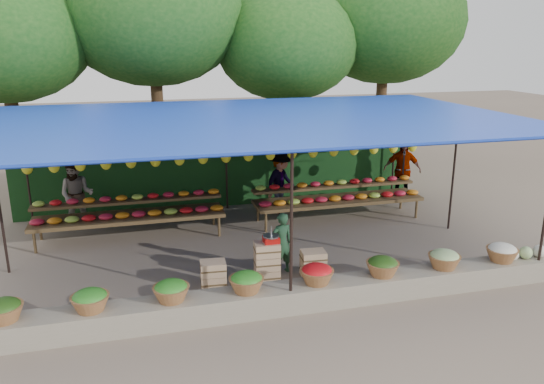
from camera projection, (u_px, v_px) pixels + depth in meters
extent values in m
plane|color=#6A5B4E|center=(251.00, 248.00, 11.42)|extent=(60.00, 60.00, 0.00)
cube|color=slate|center=(288.00, 297.00, 8.81)|extent=(10.60, 0.55, 0.40)
cylinder|color=black|center=(291.00, 233.00, 8.34)|extent=(0.05, 0.05, 2.80)
cylinder|color=black|center=(454.00, 171.00, 12.21)|extent=(0.05, 0.05, 2.80)
cylinder|color=black|center=(26.00, 168.00, 12.53)|extent=(0.05, 0.05, 2.80)
cylinder|color=black|center=(226.00, 157.00, 13.72)|extent=(0.05, 0.05, 2.80)
cylinder|color=black|center=(394.00, 147.00, 14.91)|extent=(0.05, 0.05, 2.80)
cube|color=#1839B5|center=(250.00, 118.00, 10.64)|extent=(10.80, 6.60, 0.04)
cube|color=#1839B5|center=(276.00, 146.00, 8.83)|extent=(10.80, 2.19, 0.26)
cube|color=#1839B5|center=(232.00, 114.00, 12.54)|extent=(10.80, 2.19, 0.26)
cylinder|color=#9B9AA0|center=(237.00, 144.00, 12.15)|extent=(9.60, 0.01, 0.01)
ellipsoid|color=yellow|center=(27.00, 167.00, 11.12)|extent=(0.23, 0.17, 0.30)
ellipsoid|color=yellow|center=(54.00, 166.00, 11.25)|extent=(0.23, 0.17, 0.30)
ellipsoid|color=yellow|center=(80.00, 165.00, 11.38)|extent=(0.23, 0.17, 0.30)
ellipsoid|color=yellow|center=(106.00, 163.00, 11.51)|extent=(0.23, 0.17, 0.30)
ellipsoid|color=yellow|center=(131.00, 162.00, 11.64)|extent=(0.23, 0.17, 0.30)
ellipsoid|color=yellow|center=(155.00, 160.00, 11.77)|extent=(0.23, 0.17, 0.30)
ellipsoid|color=yellow|center=(179.00, 159.00, 11.90)|extent=(0.23, 0.17, 0.30)
ellipsoid|color=yellow|center=(203.00, 158.00, 12.04)|extent=(0.23, 0.17, 0.30)
ellipsoid|color=yellow|center=(226.00, 156.00, 12.17)|extent=(0.23, 0.17, 0.30)
ellipsoid|color=yellow|center=(248.00, 155.00, 12.30)|extent=(0.23, 0.17, 0.30)
ellipsoid|color=yellow|center=(270.00, 154.00, 12.43)|extent=(0.23, 0.17, 0.30)
ellipsoid|color=yellow|center=(292.00, 153.00, 12.56)|extent=(0.23, 0.17, 0.30)
ellipsoid|color=yellow|center=(313.00, 152.00, 12.69)|extent=(0.23, 0.17, 0.30)
ellipsoid|color=yellow|center=(334.00, 150.00, 12.82)|extent=(0.23, 0.17, 0.30)
ellipsoid|color=yellow|center=(354.00, 149.00, 12.95)|extent=(0.23, 0.17, 0.30)
ellipsoid|color=yellow|center=(374.00, 148.00, 13.08)|extent=(0.23, 0.17, 0.30)
ellipsoid|color=yellow|center=(393.00, 147.00, 13.21)|extent=(0.23, 0.17, 0.30)
ellipsoid|color=yellow|center=(412.00, 146.00, 13.35)|extent=(0.23, 0.17, 0.30)
ellipsoid|color=#254B14|center=(2.00, 307.00, 7.63)|extent=(0.52, 0.52, 0.23)
ellipsoid|color=#2C7B20|center=(90.00, 297.00, 7.92)|extent=(0.52, 0.52, 0.23)
ellipsoid|color=#2C7B20|center=(171.00, 288.00, 8.22)|extent=(0.52, 0.52, 0.23)
ellipsoid|color=#2C7B20|center=(246.00, 279.00, 8.52)|extent=(0.52, 0.52, 0.23)
ellipsoid|color=red|center=(317.00, 271.00, 8.82)|extent=(0.52, 0.52, 0.23)
ellipsoid|color=#254B14|center=(383.00, 263.00, 9.11)|extent=(0.52, 0.52, 0.23)
ellipsoid|color=#95B772|center=(444.00, 256.00, 9.41)|extent=(0.52, 0.52, 0.23)
ellipsoid|color=beige|center=(502.00, 250.00, 9.71)|extent=(0.52, 0.52, 0.23)
cube|color=#163E16|center=(225.00, 160.00, 13.99)|extent=(10.60, 0.06, 2.50)
cylinder|color=#331B12|center=(14.00, 126.00, 14.89)|extent=(0.36, 0.36, 3.97)
ellipsoid|color=#103D11|center=(2.00, 34.00, 14.20)|extent=(4.77, 4.77, 3.69)
cylinder|color=#331B12|center=(158.00, 110.00, 16.18)|extent=(0.36, 0.36, 4.48)
ellipsoid|color=#103D11|center=(152.00, 14.00, 15.40)|extent=(5.39, 5.39, 4.17)
cylinder|color=#331B12|center=(286.00, 119.00, 17.00)|extent=(0.36, 0.36, 3.71)
ellipsoid|color=#103D11|center=(287.00, 44.00, 16.35)|extent=(4.47, 4.47, 3.45)
cylinder|color=#331B12|center=(381.00, 104.00, 18.14)|extent=(0.36, 0.36, 4.35)
ellipsoid|color=#103D11|center=(386.00, 21.00, 17.39)|extent=(5.24, 5.24, 4.05)
cube|color=#45331B|center=(130.00, 217.00, 11.87)|extent=(4.20, 0.95, 0.08)
cube|color=#45331B|center=(129.00, 201.00, 12.07)|extent=(4.20, 0.35, 0.06)
cylinder|color=#45331B|center=(35.00, 242.00, 11.08)|extent=(0.06, 0.06, 0.50)
cylinder|color=#45331B|center=(219.00, 226.00, 12.05)|extent=(0.06, 0.06, 0.50)
cylinder|color=#45331B|center=(40.00, 229.00, 11.82)|extent=(0.06, 0.06, 0.50)
cylinder|color=#45331B|center=(214.00, 215.00, 12.79)|extent=(0.06, 0.06, 0.50)
ellipsoid|color=#B0192F|center=(37.00, 222.00, 11.23)|extent=(0.31, 0.26, 0.13)
ellipsoid|color=#91B638|center=(39.00, 204.00, 11.57)|extent=(0.26, 0.22, 0.12)
ellipsoid|color=orange|center=(55.00, 221.00, 11.32)|extent=(0.31, 0.26, 0.13)
ellipsoid|color=red|center=(56.00, 203.00, 11.66)|extent=(0.26, 0.22, 0.12)
ellipsoid|color=#91B638|center=(72.00, 219.00, 11.40)|extent=(0.31, 0.26, 0.13)
ellipsoid|color=#B0192F|center=(72.00, 201.00, 11.74)|extent=(0.26, 0.22, 0.12)
ellipsoid|color=red|center=(89.00, 218.00, 11.49)|extent=(0.31, 0.26, 0.13)
ellipsoid|color=orange|center=(89.00, 200.00, 11.83)|extent=(0.26, 0.22, 0.12)
ellipsoid|color=#B0192F|center=(106.00, 217.00, 11.57)|extent=(0.31, 0.26, 0.13)
ellipsoid|color=#B0192F|center=(105.00, 199.00, 11.92)|extent=(0.26, 0.22, 0.12)
ellipsoid|color=orange|center=(122.00, 215.00, 11.66)|extent=(0.31, 0.26, 0.13)
ellipsoid|color=orange|center=(122.00, 198.00, 12.00)|extent=(0.26, 0.22, 0.12)
ellipsoid|color=#B0192F|center=(139.00, 214.00, 11.75)|extent=(0.31, 0.26, 0.13)
ellipsoid|color=#91B638|center=(137.00, 197.00, 12.09)|extent=(0.26, 0.22, 0.12)
ellipsoid|color=orange|center=(155.00, 213.00, 11.83)|extent=(0.31, 0.26, 0.13)
ellipsoid|color=red|center=(153.00, 196.00, 12.18)|extent=(0.26, 0.22, 0.12)
ellipsoid|color=#91B638|center=(171.00, 211.00, 11.92)|extent=(0.31, 0.26, 0.13)
ellipsoid|color=#B0192F|center=(168.00, 195.00, 12.26)|extent=(0.26, 0.22, 0.12)
ellipsoid|color=red|center=(186.00, 210.00, 12.01)|extent=(0.31, 0.26, 0.13)
ellipsoid|color=orange|center=(184.00, 193.00, 12.35)|extent=(0.26, 0.22, 0.12)
ellipsoid|color=#B0192F|center=(202.00, 209.00, 12.09)|extent=(0.31, 0.26, 0.13)
ellipsoid|color=#B0192F|center=(199.00, 192.00, 12.44)|extent=(0.26, 0.22, 0.12)
ellipsoid|color=orange|center=(217.00, 208.00, 12.18)|extent=(0.31, 0.26, 0.13)
ellipsoid|color=orange|center=(213.00, 191.00, 12.52)|extent=(0.26, 0.22, 0.12)
cube|color=#45331B|center=(338.00, 200.00, 13.10)|extent=(4.20, 0.95, 0.08)
cube|color=#45331B|center=(334.00, 186.00, 13.30)|extent=(4.20, 0.35, 0.06)
cylinder|color=#45331B|center=(266.00, 222.00, 12.32)|extent=(0.06, 0.06, 0.50)
cylinder|color=#45331B|center=(416.00, 208.00, 13.28)|extent=(0.06, 0.06, 0.50)
cylinder|color=#45331B|center=(258.00, 211.00, 13.06)|extent=(0.06, 0.06, 0.50)
cylinder|color=#45331B|center=(401.00, 199.00, 14.03)|extent=(0.06, 0.06, 0.50)
ellipsoid|color=#B0192F|center=(265.00, 204.00, 12.47)|extent=(0.31, 0.26, 0.13)
ellipsoid|color=#91B638|center=(261.00, 188.00, 12.81)|extent=(0.26, 0.22, 0.12)
ellipsoid|color=orange|center=(280.00, 203.00, 12.55)|extent=(0.31, 0.26, 0.13)
ellipsoid|color=red|center=(275.00, 187.00, 12.89)|extent=(0.26, 0.22, 0.12)
ellipsoid|color=#91B638|center=(294.00, 202.00, 12.64)|extent=(0.31, 0.26, 0.13)
ellipsoid|color=#B0192F|center=(288.00, 186.00, 12.98)|extent=(0.26, 0.22, 0.12)
ellipsoid|color=red|center=(308.00, 201.00, 12.73)|extent=(0.31, 0.26, 0.13)
ellipsoid|color=orange|center=(302.00, 185.00, 13.07)|extent=(0.26, 0.22, 0.12)
ellipsoid|color=#B0192F|center=(321.00, 199.00, 12.81)|extent=(0.31, 0.26, 0.13)
ellipsoid|color=#B0192F|center=(315.00, 184.00, 13.15)|extent=(0.26, 0.22, 0.12)
ellipsoid|color=orange|center=(335.00, 198.00, 12.90)|extent=(0.31, 0.26, 0.13)
ellipsoid|color=orange|center=(329.00, 183.00, 13.24)|extent=(0.26, 0.22, 0.12)
ellipsoid|color=#B0192F|center=(348.00, 197.00, 12.98)|extent=(0.31, 0.26, 0.13)
ellipsoid|color=#91B638|center=(342.00, 182.00, 13.33)|extent=(0.26, 0.22, 0.12)
ellipsoid|color=orange|center=(361.00, 196.00, 13.07)|extent=(0.31, 0.26, 0.13)
ellipsoid|color=red|center=(354.00, 181.00, 13.41)|extent=(0.26, 0.22, 0.12)
ellipsoid|color=#91B638|center=(374.00, 195.00, 13.16)|extent=(0.31, 0.26, 0.13)
ellipsoid|color=#B0192F|center=(367.00, 180.00, 13.50)|extent=(0.26, 0.22, 0.12)
ellipsoid|color=red|center=(387.00, 194.00, 13.24)|extent=(0.31, 0.26, 0.13)
ellipsoid|color=orange|center=(380.00, 179.00, 13.59)|extent=(0.26, 0.22, 0.12)
ellipsoid|color=#B0192F|center=(400.00, 193.00, 13.33)|extent=(0.31, 0.26, 0.13)
ellipsoid|color=#B0192F|center=(392.00, 178.00, 13.67)|extent=(0.26, 0.22, 0.12)
ellipsoid|color=orange|center=(412.00, 192.00, 13.42)|extent=(0.31, 0.26, 0.13)
ellipsoid|color=orange|center=(404.00, 178.00, 13.76)|extent=(0.26, 0.22, 0.12)
cube|color=tan|center=(214.00, 281.00, 9.56)|extent=(0.47, 0.37, 0.25)
cube|color=tan|center=(213.00, 268.00, 9.49)|extent=(0.47, 0.37, 0.25)
cube|color=tan|center=(267.00, 275.00, 9.81)|extent=(0.47, 0.37, 0.25)
cube|color=tan|center=(267.00, 262.00, 9.74)|extent=(0.47, 0.37, 0.25)
cube|color=tan|center=(267.00, 249.00, 9.66)|extent=(0.47, 0.37, 0.25)
cube|color=tan|center=(313.00, 270.00, 10.03)|extent=(0.47, 0.37, 0.25)
cube|color=tan|center=(313.00, 257.00, 9.96)|extent=(0.47, 0.37, 0.25)
cube|color=#BA110E|center=(271.00, 240.00, 9.63)|extent=(0.28, 0.24, 0.11)
cylinder|color=#9B9AA0|center=(271.00, 236.00, 9.61)|extent=(0.30, 0.30, 0.03)
cylinder|color=#9B9AA0|center=(271.00, 231.00, 9.59)|extent=(0.03, 0.03, 0.20)
imported|color=#1C3E25|center=(282.00, 243.00, 10.07)|extent=(0.49, 0.37, 1.20)
imported|color=slate|center=(77.00, 195.00, 12.42)|extent=(0.91, 0.78, 1.64)
imported|color=slate|center=(281.00, 182.00, 13.56)|extent=(1.19, 1.10, 1.61)
imported|color=slate|center=(402.00, 170.00, 14.59)|extent=(1.09, 0.80, 1.72)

